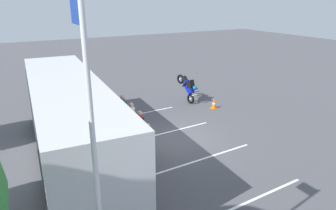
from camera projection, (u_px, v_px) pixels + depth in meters
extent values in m
plane|color=#4C4C51|center=(174.00, 140.00, 14.19)|extent=(80.00, 80.00, 0.00)
cube|color=silver|center=(69.00, 117.00, 11.87)|extent=(11.28, 3.18, 2.80)
cube|color=black|center=(52.00, 73.00, 16.41)|extent=(0.19, 2.10, 1.23)
cube|color=black|center=(101.00, 99.00, 12.20)|extent=(9.35, 0.61, 1.01)
cube|color=black|center=(31.00, 108.00, 11.18)|extent=(9.35, 0.61, 1.01)
cube|color=orange|center=(103.00, 125.00, 12.57)|extent=(9.79, 0.63, 0.28)
cube|color=black|center=(73.00, 154.00, 12.41)|extent=(10.38, 2.92, 0.45)
torus|color=black|center=(83.00, 113.00, 16.11)|extent=(1.02, 0.38, 1.00)
torus|color=black|center=(36.00, 120.00, 15.19)|extent=(1.02, 0.38, 1.00)
torus|color=black|center=(131.00, 194.00, 9.44)|extent=(1.02, 0.38, 1.00)
cylinder|color=#473823|center=(148.00, 151.00, 12.18)|extent=(0.15, 0.15, 0.74)
cube|color=black|center=(149.00, 160.00, 12.32)|extent=(0.17, 0.28, 0.10)
cylinder|color=#473823|center=(149.00, 153.00, 12.03)|extent=(0.15, 0.15, 0.74)
cube|color=black|center=(150.00, 162.00, 12.17)|extent=(0.17, 0.28, 0.10)
cube|color=black|center=(148.00, 136.00, 11.88)|extent=(0.44, 0.37, 0.62)
cylinder|color=black|center=(147.00, 134.00, 12.10)|extent=(0.11, 0.11, 0.58)
sphere|color=tan|center=(147.00, 140.00, 12.20)|extent=(0.11, 0.11, 0.09)
cylinder|color=black|center=(149.00, 139.00, 11.66)|extent=(0.11, 0.11, 0.58)
sphere|color=tan|center=(149.00, 146.00, 11.75)|extent=(0.11, 0.11, 0.09)
sphere|color=tan|center=(148.00, 126.00, 11.74)|extent=(0.27, 0.27, 0.22)
cylinder|color=black|center=(140.00, 137.00, 13.37)|extent=(0.13, 0.13, 0.75)
cube|color=black|center=(141.00, 146.00, 13.52)|extent=(0.13, 0.27, 0.10)
cylinder|color=black|center=(141.00, 139.00, 13.23)|extent=(0.13, 0.13, 0.75)
cube|color=black|center=(142.00, 147.00, 13.38)|extent=(0.13, 0.27, 0.10)
cube|color=maroon|center=(140.00, 123.00, 13.08)|extent=(0.41, 0.33, 0.63)
cylinder|color=maroon|center=(138.00, 121.00, 13.28)|extent=(0.10, 0.10, 0.60)
sphere|color=tan|center=(138.00, 127.00, 13.38)|extent=(0.10, 0.10, 0.09)
cylinder|color=maroon|center=(141.00, 125.00, 12.86)|extent=(0.10, 0.10, 0.60)
sphere|color=tan|center=(142.00, 131.00, 12.96)|extent=(0.10, 0.10, 0.09)
sphere|color=tan|center=(139.00, 113.00, 12.93)|extent=(0.25, 0.25, 0.23)
cylinder|color=#473823|center=(132.00, 127.00, 14.51)|extent=(0.14, 0.14, 0.73)
cube|color=black|center=(133.00, 134.00, 14.65)|extent=(0.14, 0.27, 0.10)
cylinder|color=#473823|center=(132.00, 128.00, 14.37)|extent=(0.14, 0.14, 0.73)
cube|color=black|center=(134.00, 136.00, 14.51)|extent=(0.14, 0.27, 0.10)
cube|color=silver|center=(132.00, 114.00, 14.22)|extent=(0.42, 0.34, 0.61)
cylinder|color=silver|center=(130.00, 112.00, 14.43)|extent=(0.10, 0.10, 0.58)
sphere|color=tan|center=(131.00, 118.00, 14.52)|extent=(0.10, 0.10, 0.09)
cylinder|color=silver|center=(133.00, 115.00, 14.00)|extent=(0.10, 0.10, 0.58)
sphere|color=tan|center=(133.00, 121.00, 14.09)|extent=(0.10, 0.10, 0.09)
sphere|color=tan|center=(131.00, 105.00, 14.07)|extent=(0.25, 0.25, 0.22)
cylinder|color=black|center=(123.00, 118.00, 15.61)|extent=(0.13, 0.13, 0.74)
cube|color=black|center=(124.00, 125.00, 15.76)|extent=(0.12, 0.27, 0.10)
cylinder|color=black|center=(124.00, 119.00, 15.48)|extent=(0.13, 0.13, 0.74)
cube|color=black|center=(125.00, 126.00, 15.63)|extent=(0.12, 0.27, 0.10)
cube|color=#3F594C|center=(123.00, 105.00, 15.32)|extent=(0.40, 0.30, 0.61)
cylinder|color=#3F594C|center=(121.00, 104.00, 15.51)|extent=(0.10, 0.10, 0.58)
sphere|color=tan|center=(121.00, 109.00, 15.60)|extent=(0.10, 0.10, 0.09)
cylinder|color=#3F594C|center=(125.00, 106.00, 15.13)|extent=(0.10, 0.10, 0.58)
sphere|color=tan|center=(125.00, 112.00, 15.22)|extent=(0.10, 0.10, 0.09)
sphere|color=tan|center=(122.00, 97.00, 15.18)|extent=(0.24, 0.24, 0.22)
torus|color=black|center=(99.00, 119.00, 15.79)|extent=(0.60, 0.15, 0.60)
cylinder|color=silver|center=(99.00, 119.00, 15.79)|extent=(0.12, 0.10, 0.12)
torus|color=black|center=(107.00, 129.00, 14.57)|extent=(0.60, 0.15, 0.60)
cylinder|color=silver|center=(107.00, 129.00, 14.57)|extent=(0.12, 0.12, 0.12)
cylinder|color=silver|center=(99.00, 113.00, 15.63)|extent=(0.32, 0.07, 0.67)
cube|color=#0C19B2|center=(102.00, 117.00, 15.13)|extent=(0.85, 0.31, 0.36)
cube|color=black|center=(105.00, 120.00, 14.71)|extent=(0.53, 0.24, 0.20)
cylinder|color=silver|center=(102.00, 124.00, 14.83)|extent=(0.45, 0.10, 0.08)
cylinder|color=black|center=(99.00, 108.00, 15.49)|extent=(0.06, 0.58, 0.04)
torus|color=black|center=(191.00, 99.00, 18.99)|extent=(0.61, 0.22, 0.60)
cylinder|color=silver|center=(191.00, 99.00, 18.99)|extent=(0.13, 0.12, 0.12)
torus|color=black|center=(180.00, 79.00, 19.40)|extent=(0.86, 0.26, 0.85)
cylinder|color=silver|center=(180.00, 79.00, 19.40)|extent=(0.14, 0.14, 0.12)
cylinder|color=silver|center=(193.00, 95.00, 18.73)|extent=(0.67, 0.16, 0.31)
cube|color=#0C19B2|center=(189.00, 87.00, 18.92)|extent=(0.87, 0.40, 0.86)
cube|color=black|center=(186.00, 80.00, 19.01)|extent=(0.53, 0.29, 0.51)
cylinder|color=silver|center=(186.00, 84.00, 19.26)|extent=(0.38, 0.13, 0.38)
cylinder|color=black|center=(195.00, 92.00, 18.52)|extent=(0.12, 0.58, 0.04)
cube|color=black|center=(190.00, 84.00, 18.71)|extent=(0.53, 0.41, 0.53)
sphere|color=#0C59B2|center=(195.00, 88.00, 18.46)|extent=(0.30, 0.30, 0.26)
cylinder|color=black|center=(190.00, 88.00, 18.53)|extent=(0.47, 0.16, 0.18)
cylinder|color=black|center=(184.00, 85.00, 18.91)|extent=(0.37, 0.15, 0.35)
cylinder|color=black|center=(195.00, 87.00, 18.74)|extent=(0.47, 0.16, 0.18)
cylinder|color=black|center=(189.00, 84.00, 19.11)|extent=(0.37, 0.15, 0.35)
cylinder|color=silver|center=(99.00, 203.00, 4.81)|extent=(0.08, 0.08, 6.28)
cube|color=navy|center=(76.00, 9.00, 4.11)|extent=(0.60, 0.02, 0.40)
cube|color=orange|center=(214.00, 108.00, 18.23)|extent=(0.34, 0.34, 0.03)
cone|color=orange|center=(214.00, 103.00, 18.13)|extent=(0.26, 0.26, 0.60)
cylinder|color=white|center=(214.00, 104.00, 18.14)|extent=(0.19, 0.19, 0.07)
cube|color=white|center=(258.00, 197.00, 10.08)|extent=(0.28, 4.06, 0.01)
cube|color=white|center=(205.00, 158.00, 12.56)|extent=(0.31, 4.72, 0.01)
cube|color=white|center=(169.00, 132.00, 15.03)|extent=(0.30, 4.52, 0.01)
cube|color=white|center=(144.00, 113.00, 17.51)|extent=(0.27, 3.79, 0.01)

